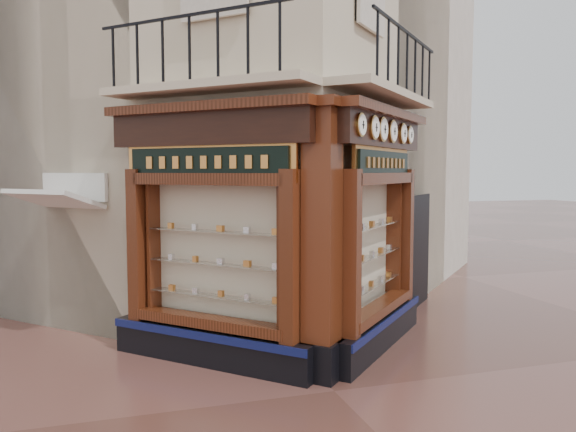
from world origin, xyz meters
name	(u,v)px	position (x,y,z in m)	size (l,w,h in m)	color
ground	(334,391)	(0.00, 0.00, 0.00)	(80.00, 80.00, 0.00)	#502D25
main_building	(236,39)	(0.00, 6.16, 6.00)	(8.00, 8.00, 12.00)	beige
neighbour_left	(123,74)	(-2.47, 8.63, 5.50)	(8.00, 8.00, 11.00)	beige
neighbour_right	(303,82)	(2.47, 8.63, 5.50)	(8.00, 8.00, 11.00)	beige
shopfront_left	(210,237)	(-1.41, 1.57, 1.98)	(2.86, 2.86, 3.98)	black
shopfront_right	(378,231)	(1.41, 1.57, 1.98)	(2.86, 2.86, 3.98)	black
corner_pilaster	(322,244)	(0.00, 0.50, 1.95)	(0.85, 0.85, 3.98)	black
balcony	(300,90)	(0.00, 1.49, 4.22)	(5.94, 2.97, 1.03)	beige
clock_a	(361,125)	(0.57, 0.47, 3.62)	(0.27, 0.27, 0.34)	#B88B3D
clock_b	(374,128)	(0.97, 0.87, 3.62)	(0.29, 0.29, 0.36)	#B88B3D
clock_c	(383,129)	(1.26, 1.15, 3.62)	(0.31, 0.31, 0.39)	#B88B3D
clock_d	(393,131)	(1.62, 1.52, 3.62)	(0.30, 0.30, 0.38)	#B88B3D
clock_e	(403,133)	(2.04, 1.93, 3.62)	(0.29, 0.29, 0.36)	#B88B3D
clock_f	(410,135)	(2.35, 2.24, 3.62)	(0.27, 0.27, 0.33)	#B88B3D
awning	(59,340)	(-3.78, 3.57, 0.00)	(1.56, 0.94, 0.08)	silver
signboard_left	(206,162)	(-1.46, 1.51, 3.10)	(2.18, 2.18, 0.58)	#C17C39
signboard_right	(384,163)	(1.46, 1.51, 3.10)	(1.91, 1.91, 0.51)	#C17C39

